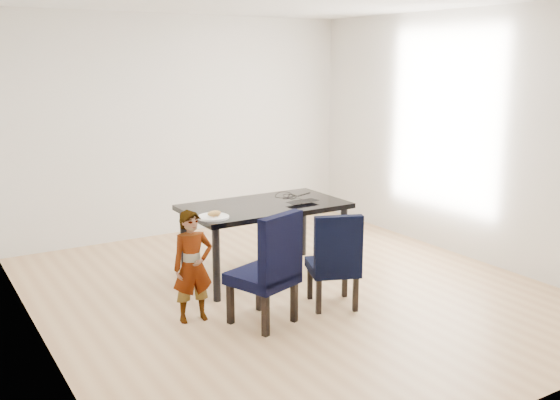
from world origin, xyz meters
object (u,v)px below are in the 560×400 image
chair_left (262,268)px  chair_right (333,259)px  dining_table (264,240)px  child (193,266)px  plate (213,217)px  laptop (300,201)px

chair_left → chair_right: 0.73m
dining_table → child: bearing=-148.7°
chair_left → plate: size_ratio=3.29×
chair_right → plate: (-0.80, 0.76, 0.32)m
chair_right → plate: bearing=158.2°
dining_table → chair_left: 1.18m
dining_table → chair_right: 1.01m
child → plate: 0.64m
child → chair_left: bearing=-31.3°
dining_table → plate: (-0.68, -0.24, 0.38)m
plate → laptop: 1.02m
child → laptop: (1.41, 0.52, 0.29)m
chair_right → laptop: bearing=97.8°
chair_left → laptop: size_ratio=2.91×
chair_left → laptop: chair_left is taller
chair_right → dining_table: bearing=118.7°
chair_left → plate: bearing=76.3°
chair_left → child: chair_left is taller
chair_left → child: 0.58m
chair_right → laptop: (0.22, 0.86, 0.33)m
child → plate: size_ratio=3.25×
child → plate: bearing=52.1°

